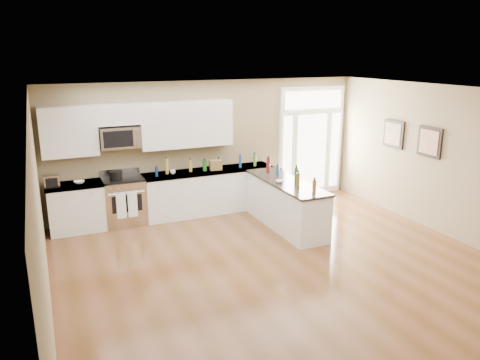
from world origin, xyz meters
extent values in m
plane|color=brown|center=(0.00, 0.00, 0.00)|extent=(8.00, 8.00, 0.00)
plane|color=#8D7D59|center=(0.00, 4.00, 1.40)|extent=(7.00, 0.00, 7.00)
plane|color=#8D7D59|center=(-3.50, 0.00, 1.40)|extent=(0.00, 8.00, 8.00)
plane|color=white|center=(0.00, 0.00, 2.80)|extent=(8.00, 8.00, 0.00)
cube|color=silver|center=(-2.87, 3.69, 0.45)|extent=(1.06, 0.62, 0.90)
cube|color=black|center=(-2.87, 3.69, 0.05)|extent=(1.02, 0.52, 0.10)
cube|color=black|center=(-2.87, 3.69, 0.92)|extent=(1.10, 0.66, 0.04)
cube|color=silver|center=(-0.16, 3.69, 0.45)|extent=(2.81, 0.62, 0.90)
cube|color=black|center=(-0.16, 3.69, 0.05)|extent=(2.77, 0.52, 0.10)
cube|color=black|center=(-0.16, 3.69, 0.92)|extent=(2.85, 0.66, 0.04)
cube|color=silver|center=(0.93, 2.24, 0.45)|extent=(0.65, 2.28, 0.90)
cube|color=black|center=(0.93, 2.24, 0.05)|extent=(0.61, 2.18, 0.10)
cube|color=black|center=(0.93, 2.24, 0.92)|extent=(0.69, 2.32, 0.04)
cube|color=silver|center=(-2.88, 3.83, 1.93)|extent=(1.04, 0.33, 0.95)
cube|color=silver|center=(-0.57, 3.83, 1.93)|extent=(1.94, 0.33, 0.95)
cube|color=silver|center=(-1.95, 3.83, 2.20)|extent=(0.82, 0.33, 0.40)
cube|color=silver|center=(-1.95, 3.80, 1.76)|extent=(0.78, 0.40, 0.42)
cube|color=black|center=(-2.01, 3.59, 1.76)|extent=(0.56, 0.01, 0.32)
cube|color=white|center=(2.55, 3.96, 1.30)|extent=(1.70, 0.08, 2.60)
cube|color=white|center=(2.55, 3.91, 1.05)|extent=(0.78, 0.02, 1.80)
cube|color=white|center=(1.89, 3.91, 1.05)|extent=(0.22, 0.02, 1.80)
cube|color=white|center=(3.21, 3.91, 1.05)|extent=(0.22, 0.02, 1.80)
cube|color=white|center=(2.55, 3.91, 2.30)|extent=(1.50, 0.02, 0.40)
cube|color=black|center=(3.47, 2.20, 1.70)|extent=(0.04, 0.58, 0.58)
cube|color=#A05740|center=(3.45, 2.20, 1.70)|extent=(0.01, 0.46, 0.46)
cube|color=black|center=(3.47, 1.20, 1.70)|extent=(0.04, 0.58, 0.58)
cube|color=#A05740|center=(3.45, 1.20, 1.70)|extent=(0.01, 0.46, 0.46)
cube|color=silver|center=(-1.97, 3.69, 0.46)|extent=(0.79, 0.65, 0.92)
cube|color=black|center=(-1.97, 3.69, 0.94)|extent=(0.79, 0.60, 0.03)
cube|color=silver|center=(-1.97, 3.99, 1.01)|extent=(0.79, 0.04, 0.14)
cube|color=black|center=(-1.97, 3.36, 0.52)|extent=(0.58, 0.01, 0.34)
cylinder|color=silver|center=(-1.97, 3.33, 0.74)|extent=(0.70, 0.02, 0.02)
cube|color=white|center=(-2.09, 3.32, 0.50)|extent=(0.18, 0.02, 0.50)
cube|color=white|center=(-1.87, 3.32, 0.50)|extent=(0.18, 0.02, 0.50)
cylinder|color=black|center=(-2.10, 3.63, 1.05)|extent=(0.32, 0.32, 0.19)
cube|color=silver|center=(-3.28, 3.62, 1.06)|extent=(0.28, 0.23, 0.23)
cube|color=brown|center=(-0.01, 3.65, 1.04)|extent=(0.28, 0.22, 0.21)
imported|color=white|center=(-2.79, 3.69, 0.96)|extent=(0.21, 0.21, 0.05)
imported|color=white|center=(0.75, 2.20, 0.96)|extent=(0.19, 0.19, 0.05)
imported|color=white|center=(-0.95, 3.67, 0.98)|extent=(0.11, 0.11, 0.09)
cylinder|color=#19591E|center=(-0.25, 3.67, 1.05)|extent=(0.08, 0.08, 0.22)
cylinder|color=navy|center=(0.98, 2.70, 1.04)|extent=(0.06, 0.06, 0.20)
cylinder|color=brown|center=(1.03, 1.40, 1.05)|extent=(0.07, 0.07, 0.23)
cylinder|color=olive|center=(-0.55, 3.70, 1.06)|extent=(0.06, 0.06, 0.25)
cylinder|color=#26727F|center=(0.10, 3.75, 1.04)|extent=(0.07, 0.07, 0.21)
cylinder|color=#591919|center=(0.92, 3.00, 1.10)|extent=(0.08, 0.08, 0.31)
cylinder|color=#B2B2B7|center=(0.87, 2.35, 1.04)|extent=(0.08, 0.08, 0.20)
cylinder|color=navy|center=(-1.30, 3.61, 1.03)|extent=(0.06, 0.06, 0.18)
cylinder|color=#3F7226|center=(0.90, 3.61, 1.08)|extent=(0.07, 0.07, 0.27)
cylinder|color=#19591E|center=(1.03, 2.05, 1.10)|extent=(0.07, 0.07, 0.32)
cylinder|color=navy|center=(0.55, 3.61, 1.07)|extent=(0.06, 0.06, 0.26)
cylinder|color=brown|center=(0.87, 1.70, 1.09)|extent=(0.06, 0.06, 0.31)
cylinder|color=olive|center=(-1.05, 3.73, 1.10)|extent=(0.07, 0.07, 0.32)
camera|label=1|loc=(-3.43, -5.44, 3.37)|focal=35.00mm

